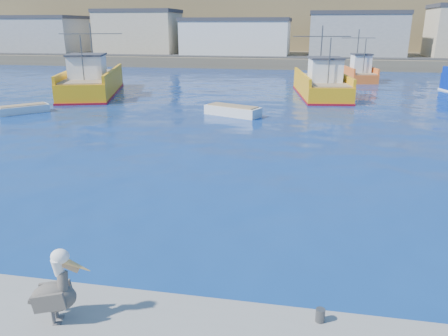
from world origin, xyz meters
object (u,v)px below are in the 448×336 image
(boat_orange, at_px, (358,72))
(pelican, at_px, (56,291))
(skiff_left, at_px, (23,110))
(trawler_yellow_b, at_px, (321,85))
(skiff_mid, at_px, (233,112))
(trawler_yellow_a, at_px, (92,82))

(boat_orange, distance_m, pelican, 50.64)
(boat_orange, xyz_separation_m, skiff_left, (-27.57, -26.44, -0.75))
(trawler_yellow_b, distance_m, skiff_mid, 12.89)
(boat_orange, xyz_separation_m, skiff_mid, (-11.47, -24.31, -0.71))
(trawler_yellow_a, relative_size, boat_orange, 1.71)
(skiff_left, bearing_deg, boat_orange, 43.80)
(skiff_left, distance_m, skiff_mid, 16.24)
(trawler_yellow_b, height_order, skiff_left, trawler_yellow_b)
(trawler_yellow_a, relative_size, skiff_left, 3.95)
(trawler_yellow_a, xyz_separation_m, skiff_left, (-0.76, -10.09, -0.90))
(skiff_left, bearing_deg, trawler_yellow_a, 85.72)
(trawler_yellow_a, xyz_separation_m, pelican, (15.82, -33.08, 0.07))
(skiff_left, bearing_deg, skiff_mid, 7.52)
(trawler_yellow_b, height_order, skiff_mid, trawler_yellow_b)
(skiff_mid, bearing_deg, trawler_yellow_b, 58.30)
(boat_orange, bearing_deg, skiff_left, -136.20)
(trawler_yellow_a, distance_m, skiff_left, 10.16)
(pelican, bearing_deg, boat_orange, 77.45)
(boat_orange, bearing_deg, trawler_yellow_b, -109.39)
(pelican, bearing_deg, skiff_left, 125.78)
(trawler_yellow_a, xyz_separation_m, skiff_mid, (15.35, -7.96, -0.85))
(skiff_left, xyz_separation_m, skiff_mid, (16.10, 2.12, 0.04))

